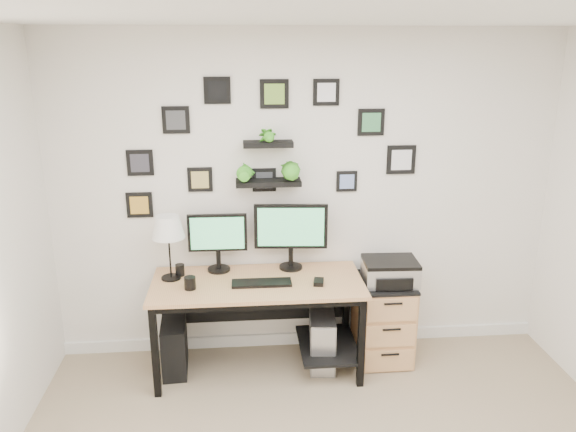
{
  "coord_description": "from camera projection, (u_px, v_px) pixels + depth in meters",
  "views": [
    {
      "loc": [
        -0.52,
        -2.28,
        2.48
      ],
      "look_at": [
        -0.16,
        1.83,
        1.2
      ],
      "focal_mm": 35.0,
      "sensor_mm": 36.0,
      "label": 1
    }
  ],
  "objects": [
    {
      "name": "desk",
      "position": [
        262.0,
        294.0,
        4.32
      ],
      "size": [
        1.6,
        0.7,
        0.75
      ],
      "color": "tan",
      "rests_on": "ground"
    },
    {
      "name": "table_lamp",
      "position": [
        168.0,
        229.0,
        4.18
      ],
      "size": [
        0.25,
        0.25,
        0.5
      ],
      "color": "black",
      "rests_on": "desk"
    },
    {
      "name": "keyboard",
      "position": [
        262.0,
        283.0,
        4.19
      ],
      "size": [
        0.45,
        0.14,
        0.02
      ],
      "primitive_type": "cube",
      "rotation": [
        0.0,
        0.0,
        -0.0
      ],
      "color": "black",
      "rests_on": "desk"
    },
    {
      "name": "printer",
      "position": [
        390.0,
        272.0,
        4.39
      ],
      "size": [
        0.43,
        0.35,
        0.19
      ],
      "color": "silver",
      "rests_on": "file_cabinet"
    },
    {
      "name": "monitor_right",
      "position": [
        291.0,
        231.0,
        4.4
      ],
      "size": [
        0.58,
        0.2,
        0.53
      ],
      "color": "black",
      "rests_on": "desk"
    },
    {
      "name": "room",
      "position": [
        304.0,
        338.0,
        4.82
      ],
      "size": [
        4.0,
        4.0,
        4.0
      ],
      "color": "tan",
      "rests_on": "ground"
    },
    {
      "name": "mug",
      "position": [
        190.0,
        283.0,
        4.1
      ],
      "size": [
        0.08,
        0.08,
        0.1
      ],
      "primitive_type": "cylinder",
      "color": "black",
      "rests_on": "desk"
    },
    {
      "name": "pc_tower_black",
      "position": [
        175.0,
        346.0,
        4.39
      ],
      "size": [
        0.21,
        0.42,
        0.41
      ],
      "primitive_type": "cube",
      "rotation": [
        0.0,
        0.0,
        0.06
      ],
      "color": "black",
      "rests_on": "ground"
    },
    {
      "name": "pc_tower_grey",
      "position": [
        322.0,
        339.0,
        4.47
      ],
      "size": [
        0.24,
        0.46,
        0.44
      ],
      "color": "gray",
      "rests_on": "ground"
    },
    {
      "name": "file_cabinet",
      "position": [
        383.0,
        319.0,
        4.54
      ],
      "size": [
        0.43,
        0.53,
        0.67
      ],
      "color": "tan",
      "rests_on": "ground"
    },
    {
      "name": "pen_cup",
      "position": [
        180.0,
        270.0,
        4.34
      ],
      "size": [
        0.07,
        0.07,
        0.09
      ],
      "primitive_type": "cylinder",
      "color": "black",
      "rests_on": "desk"
    },
    {
      "name": "monitor_left",
      "position": [
        218.0,
        238.0,
        4.36
      ],
      "size": [
        0.46,
        0.18,
        0.47
      ],
      "color": "black",
      "rests_on": "desk"
    },
    {
      "name": "mouse",
      "position": [
        319.0,
        282.0,
        4.19
      ],
      "size": [
        0.09,
        0.12,
        0.03
      ],
      "primitive_type": "cube",
      "rotation": [
        0.0,
        0.0,
        -0.19
      ],
      "color": "black",
      "rests_on": "desk"
    },
    {
      "name": "wall_decor",
      "position": [
        268.0,
        153.0,
        4.27
      ],
      "size": [
        2.27,
        0.18,
        1.07
      ],
      "color": "black",
      "rests_on": "ground"
    }
  ]
}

